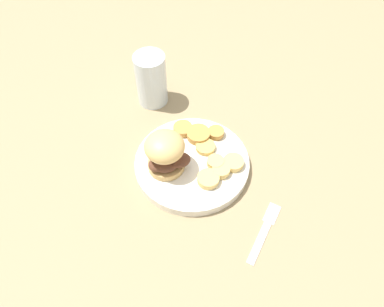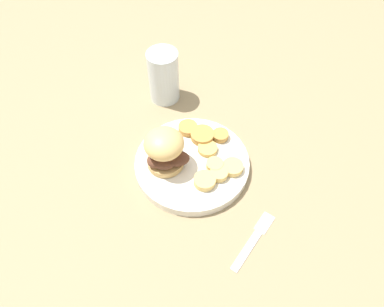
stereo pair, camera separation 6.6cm
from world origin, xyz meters
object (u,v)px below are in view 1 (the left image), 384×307
Objects in this scene: dinner_plate at (192,163)px; fork at (264,232)px; drinking_glass at (151,79)px; sandwich at (166,153)px.

fork is at bearing 173.90° from dinner_plate.
drinking_glass is (0.21, -0.09, 0.06)m from dinner_plate.
sandwich is (0.03, 0.05, 0.06)m from dinner_plate.
drinking_glass reaches higher than sandwich.
fork is 0.44m from drinking_glass.
sandwich is 0.23m from drinking_glass.
fork is (-0.21, 0.02, -0.01)m from dinner_plate.
dinner_plate is 0.24m from drinking_glass.
dinner_plate is 1.76× the size of fork.
dinner_plate is 0.08m from sandwich.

